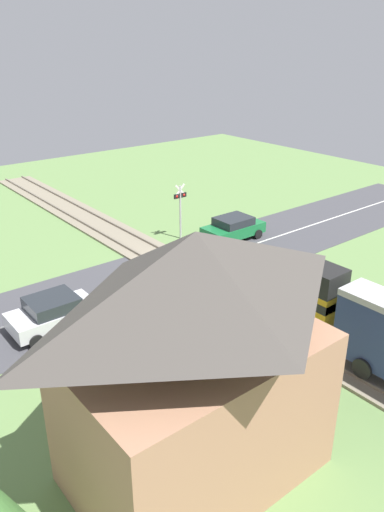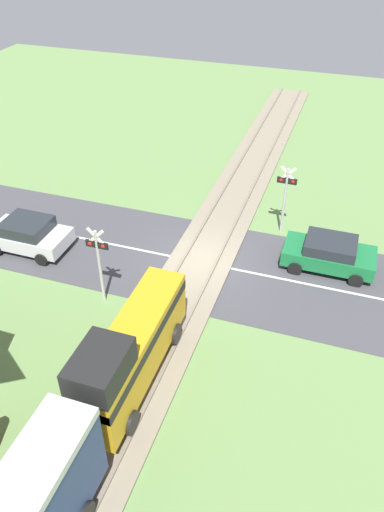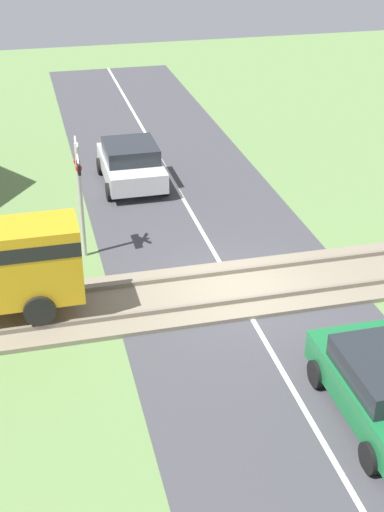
# 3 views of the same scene
# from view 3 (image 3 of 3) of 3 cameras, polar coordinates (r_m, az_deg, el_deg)

# --- Properties ---
(ground_plane) EXTENTS (60.00, 60.00, 0.00)m
(ground_plane) POSITION_cam_3_polar(r_m,az_deg,el_deg) (18.62, 3.53, -2.82)
(ground_plane) COLOR #66894C
(road_surface) EXTENTS (48.00, 6.40, 0.02)m
(road_surface) POSITION_cam_3_polar(r_m,az_deg,el_deg) (18.62, 3.53, -2.80)
(road_surface) COLOR #424247
(road_surface) RESTS_ON ground_plane
(track_bed) EXTENTS (2.80, 48.00, 0.24)m
(track_bed) POSITION_cam_3_polar(r_m,az_deg,el_deg) (18.59, 3.54, -2.65)
(track_bed) COLOR gray
(track_bed) RESTS_ON ground_plane
(car_far_side) EXTENTS (3.64, 2.08, 1.48)m
(car_far_side) POSITION_cam_3_polar(r_m,az_deg,el_deg) (24.76, -4.90, 7.42)
(car_far_side) COLOR silver
(car_far_side) RESTS_ON ground_plane
(crossing_signal_east_approach) EXTENTS (0.90, 0.18, 3.46)m
(crossing_signal_east_approach) POSITION_cam_3_polar(r_m,az_deg,el_deg) (19.57, -9.01, 5.73)
(crossing_signal_east_approach) COLOR #B7B7B7
(crossing_signal_east_approach) RESTS_ON ground_plane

